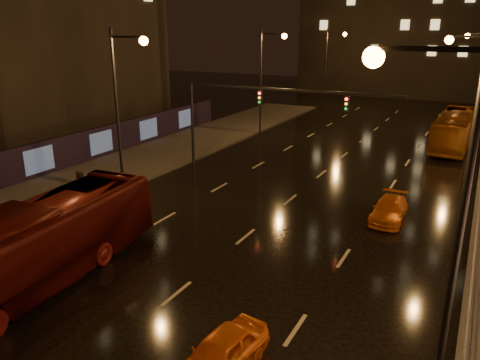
% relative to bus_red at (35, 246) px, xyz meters
% --- Properties ---
extents(ground, '(140.00, 140.00, 0.00)m').
position_rel_bus_red_xyz_m(ground, '(5.29, 18.00, -1.71)').
color(ground, black).
rests_on(ground, ground).
extents(sidewalk_left, '(7.00, 70.00, 0.15)m').
position_rel_bus_red_xyz_m(sidewalk_left, '(-8.21, 13.00, -1.63)').
color(sidewalk_left, '#38332D').
rests_on(sidewalk_left, ground).
extents(hoarding_left, '(0.30, 46.00, 2.50)m').
position_rel_bus_red_xyz_m(hoarding_left, '(-11.91, 10.00, -0.46)').
color(hoarding_left, black).
rests_on(hoarding_left, ground).
extents(traffic_signal, '(15.31, 0.32, 6.20)m').
position_rel_bus_red_xyz_m(traffic_signal, '(0.23, 18.00, 3.03)').
color(traffic_signal, black).
rests_on(traffic_signal, ground).
extents(streetlight_right, '(2.64, 0.50, 10.00)m').
position_rel_bus_red_xyz_m(streetlight_right, '(14.21, 0.00, 4.72)').
color(streetlight_right, black).
rests_on(streetlight_right, ground).
extents(railing_right, '(0.05, 56.00, 1.00)m').
position_rel_bus_red_xyz_m(railing_right, '(15.49, 16.00, -0.81)').
color(railing_right, '#99999E').
rests_on(railing_right, sidewalk_right).
extents(bus_red, '(3.79, 12.45, 3.42)m').
position_rel_bus_red_xyz_m(bus_red, '(0.00, 0.00, 0.00)').
color(bus_red, '#570F0C').
rests_on(bus_red, ground).
extents(bus_curb, '(2.96, 11.31, 3.13)m').
position_rel_bus_red_xyz_m(bus_curb, '(12.93, 33.02, -0.14)').
color(bus_curb, '#86410D').
rests_on(bus_curb, ground).
extents(taxi_near, '(1.98, 3.87, 1.26)m').
position_rel_bus_red_xyz_m(taxi_near, '(9.03, -1.00, -1.08)').
color(taxi_near, orange).
rests_on(taxi_near, ground).
extents(taxi_far, '(1.70, 4.01, 1.15)m').
position_rel_bus_red_xyz_m(taxi_far, '(11.20, 13.58, -1.13)').
color(taxi_far, orange).
rests_on(taxi_far, ground).
extents(pedestrian_c, '(0.58, 0.83, 1.62)m').
position_rel_bus_red_xyz_m(pedestrian_c, '(-6.19, 8.33, -0.75)').
color(pedestrian_c, black).
rests_on(pedestrian_c, sidewalk_left).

